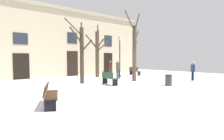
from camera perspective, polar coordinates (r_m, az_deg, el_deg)
The scene contains 13 objects.
ground_plane at distance 14.28m, azimuth 4.17°, elevation -4.05°, with size 30.48×30.48×0.00m, color white.
building_facade at distance 20.90m, azimuth -11.90°, elevation 8.29°, with size 19.05×0.60×7.19m.
tree_left_of_center at distance 14.21m, azimuth -9.26°, elevation 5.22°, with size 1.85×2.12×4.69m.
tree_right_of_center at distance 15.55m, azimuth 6.83°, elevation 5.75°, with size 2.03×1.65×5.61m.
tree_foreground at distance 18.93m, azimuth -4.49°, elevation 5.46°, with size 2.05×2.53×4.99m.
streetlamp at distance 19.21m, azimuth 2.39°, elevation 5.40°, with size 0.30×0.30×4.13m.
litter_bin at distance 13.53m, azimuth 16.83°, elevation -2.97°, with size 0.48×0.48×0.76m.
bench_back_to_back_left at distance 21.43m, azimuth 6.86°, elevation -0.28°, with size 0.79×1.75×0.91m.
bench_far_corner at distance 7.89m, azimuth -18.36°, elevation -6.94°, with size 1.25×1.92×0.89m.
bench_near_center_tree at distance 13.41m, azimuth -0.88°, elevation -2.49°, with size 0.72×1.65×0.92m.
person_by_shop_door at distance 22.41m, azimuth -0.47°, elevation 0.99°, with size 0.42×0.42×1.63m.
person_crossing_plaza at distance 17.38m, azimuth 23.38°, elevation -0.02°, with size 0.42×0.43×1.62m.
person_near_bench at distance 17.41m, azimuth 1.88°, elevation 0.63°, with size 0.44×0.38×1.79m.
Camera 1 is at (-9.91, -10.11, 1.87)m, focal length 30.04 mm.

